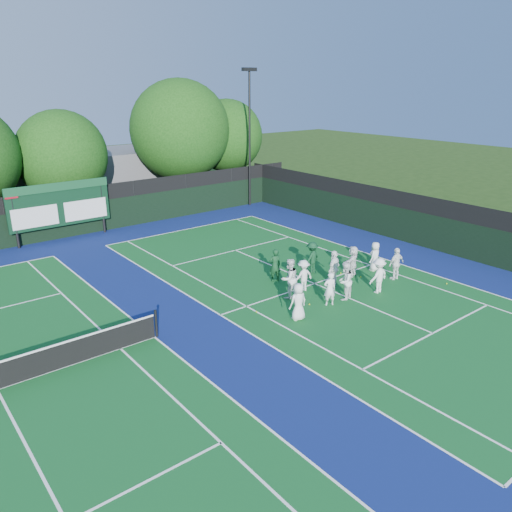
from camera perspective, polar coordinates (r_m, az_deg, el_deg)
ground at (r=23.45m, az=8.44°, el=-3.89°), size 120.00×120.00×0.00m
court_apron at (r=20.59m, az=-5.29°, el=-7.15°), size 34.00×32.00×0.01m
near_court at (r=24.08m, az=6.71°, el=-3.15°), size 11.05×23.85×0.01m
back_fence at (r=33.05m, az=-19.93°, el=4.49°), size 34.00×0.08×3.00m
divider_fence_right at (r=30.42m, az=18.93°, el=3.39°), size 0.08×32.00×3.00m
scoreboard at (r=32.18m, az=-21.54°, el=5.45°), size 6.00×0.21×3.55m
clubhouse at (r=41.61m, az=-18.54°, el=8.40°), size 18.00×6.00×4.00m
light_pole_right at (r=38.38m, az=-0.75°, el=15.03°), size 1.20×0.30×10.12m
tree_c at (r=36.10m, az=-21.10°, el=10.47°), size 5.92×5.92×7.52m
tree_d at (r=39.65m, az=-8.52°, el=13.79°), size 7.56×7.56×9.47m
tree_e at (r=42.05m, az=-3.24°, el=13.37°), size 5.83×5.83×7.91m
tennis_ball_0 at (r=21.81m, az=6.12°, el=-5.52°), size 0.07×0.07×0.07m
tennis_ball_1 at (r=25.47m, az=9.67°, el=-1.96°), size 0.07×0.07×0.07m
tennis_ball_2 at (r=25.53m, az=20.97°, el=-2.97°), size 0.07×0.07×0.07m
tennis_ball_3 at (r=21.02m, az=0.05°, el=-6.39°), size 0.07×0.07×0.07m
tennis_ball_4 at (r=24.54m, az=3.38°, el=-2.54°), size 0.07×0.07×0.07m
tennis_ball_5 at (r=25.18m, az=11.87°, el=-2.36°), size 0.07×0.07×0.07m
player_front_0 at (r=20.19m, az=4.86°, el=-5.23°), size 0.82×0.59×1.57m
player_front_1 at (r=21.64m, az=8.43°, el=-3.75°), size 0.65×0.55×1.50m
player_front_2 at (r=22.31m, az=10.12°, el=-2.84°), size 0.99×0.88×1.71m
player_front_3 at (r=23.34m, az=13.81°, el=-2.18°), size 1.08×0.63×1.65m
player_front_4 at (r=25.11m, az=15.73°, el=-0.86°), size 0.98×0.47×1.61m
player_back_0 at (r=22.14m, az=3.83°, el=-2.58°), size 0.89×0.69×1.82m
player_back_1 at (r=22.95m, az=5.42°, el=-2.25°), size 1.02×0.65×1.50m
player_back_2 at (r=23.63m, az=8.90°, el=-1.42°), size 1.12×0.74×1.76m
player_back_3 at (r=25.05m, az=10.99°, el=-0.59°), size 1.52×0.90×1.56m
player_back_4 at (r=26.05m, az=13.43°, el=-0.05°), size 0.83×0.64×1.51m
coach_left at (r=23.94m, az=2.18°, el=-1.08°), size 0.69×0.55×1.63m
coach_right at (r=25.12m, az=6.41°, el=-0.20°), size 1.14×0.77×1.64m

